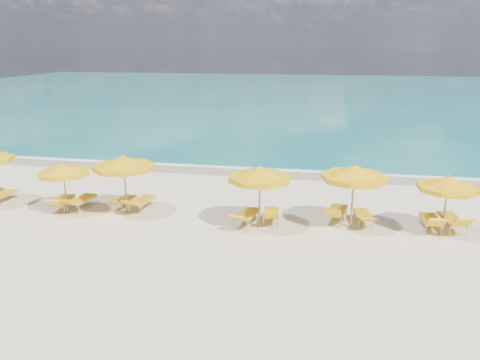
# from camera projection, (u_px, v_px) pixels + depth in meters

# --- Properties ---
(ground_plane) EXTENTS (120.00, 120.00, 0.00)m
(ground_plane) POSITION_uv_depth(u_px,v_px,m) (233.00, 219.00, 18.61)
(ground_plane) COLOR beige
(ocean) EXTENTS (120.00, 80.00, 0.30)m
(ocean) POSITION_uv_depth(u_px,v_px,m) (303.00, 94.00, 63.87)
(ocean) COLOR #126560
(ocean) RESTS_ON ground
(wet_sand_band) EXTENTS (120.00, 2.60, 0.01)m
(wet_sand_band) POSITION_uv_depth(u_px,v_px,m) (260.00, 171.00, 25.59)
(wet_sand_band) COLOR tan
(wet_sand_band) RESTS_ON ground
(foam_line) EXTENTS (120.00, 1.20, 0.03)m
(foam_line) POSITION_uv_depth(u_px,v_px,m) (262.00, 168.00, 26.34)
(foam_line) COLOR white
(foam_line) RESTS_ON ground
(whitecap_near) EXTENTS (14.00, 0.36, 0.05)m
(whitecap_near) POSITION_uv_depth(u_px,v_px,m) (200.00, 135.00, 35.71)
(whitecap_near) COLOR white
(whitecap_near) RESTS_ON ground
(whitecap_far) EXTENTS (18.00, 0.30, 0.05)m
(whitecap_far) POSITION_uv_depth(u_px,v_px,m) (381.00, 125.00, 39.82)
(whitecap_far) COLOR white
(whitecap_far) RESTS_ON ground
(umbrella_2) EXTENTS (2.49, 2.49, 2.10)m
(umbrella_2) POSITION_uv_depth(u_px,v_px,m) (63.00, 170.00, 18.97)
(umbrella_2) COLOR #A58852
(umbrella_2) RESTS_ON ground
(umbrella_3) EXTENTS (3.25, 3.25, 2.49)m
(umbrella_3) POSITION_uv_depth(u_px,v_px,m) (124.00, 163.00, 18.70)
(umbrella_3) COLOR #A58852
(umbrella_3) RESTS_ON ground
(umbrella_4) EXTENTS (3.11, 3.11, 2.45)m
(umbrella_4) POSITION_uv_depth(u_px,v_px,m) (260.00, 174.00, 17.28)
(umbrella_4) COLOR #A58852
(umbrella_4) RESTS_ON ground
(umbrella_5) EXTENTS (2.79, 2.79, 2.50)m
(umbrella_5) POSITION_uv_depth(u_px,v_px,m) (354.00, 173.00, 17.22)
(umbrella_5) COLOR #A58852
(umbrella_5) RESTS_ON ground
(umbrella_6) EXTENTS (2.82, 2.82, 2.21)m
(umbrella_6) POSITION_uv_depth(u_px,v_px,m) (448.00, 184.00, 16.76)
(umbrella_6) COLOR #A58852
(umbrella_6) RESTS_ON ground
(lounger_1_right) EXTENTS (0.65, 1.70, 0.72)m
(lounger_1_right) POSITION_uv_depth(u_px,v_px,m) (3.00, 198.00, 20.59)
(lounger_1_right) COLOR #A5A8AD
(lounger_1_right) RESTS_ON ground
(lounger_2_left) EXTENTS (0.94, 1.96, 0.80)m
(lounger_2_left) POSITION_uv_depth(u_px,v_px,m) (63.00, 204.00, 19.70)
(lounger_2_left) COLOR #A5A8AD
(lounger_2_left) RESTS_ON ground
(lounger_2_right) EXTENTS (0.80, 1.98, 0.82)m
(lounger_2_right) POSITION_uv_depth(u_px,v_px,m) (81.00, 203.00, 19.73)
(lounger_2_right) COLOR #A5A8AD
(lounger_2_right) RESTS_ON ground
(lounger_3_left) EXTENTS (0.78, 1.78, 0.70)m
(lounger_3_left) POSITION_uv_depth(u_px,v_px,m) (123.00, 203.00, 19.87)
(lounger_3_left) COLOR #A5A8AD
(lounger_3_left) RESTS_ON ground
(lounger_3_right) EXTENTS (0.82, 1.93, 0.76)m
(lounger_3_right) POSITION_uv_depth(u_px,v_px,m) (142.00, 204.00, 19.66)
(lounger_3_right) COLOR #A5A8AD
(lounger_3_right) RESTS_ON ground
(lounger_4_left) EXTENTS (0.97, 2.04, 0.79)m
(lounger_4_left) POSITION_uv_depth(u_px,v_px,m) (247.00, 218.00, 18.06)
(lounger_4_left) COLOR #A5A8AD
(lounger_4_left) RESTS_ON ground
(lounger_4_right) EXTENTS (0.71, 1.76, 0.80)m
(lounger_4_right) POSITION_uv_depth(u_px,v_px,m) (271.00, 217.00, 18.28)
(lounger_4_right) COLOR #A5A8AD
(lounger_4_right) RESTS_ON ground
(lounger_5_left) EXTENTS (0.99, 2.01, 0.92)m
(lounger_5_left) POSITION_uv_depth(u_px,v_px,m) (336.00, 215.00, 18.37)
(lounger_5_left) COLOR #A5A8AD
(lounger_5_left) RESTS_ON ground
(lounger_5_right) EXTENTS (0.78, 1.83, 0.67)m
(lounger_5_right) POSITION_uv_depth(u_px,v_px,m) (363.00, 219.00, 18.11)
(lounger_5_right) COLOR #A5A8AD
(lounger_5_right) RESTS_ON ground
(lounger_6_left) EXTENTS (0.65, 1.83, 0.85)m
(lounger_6_left) POSITION_uv_depth(u_px,v_px,m) (430.00, 224.00, 17.52)
(lounger_6_left) COLOR #A5A8AD
(lounger_6_left) RESTS_ON ground
(lounger_6_right) EXTENTS (0.89, 2.02, 0.90)m
(lounger_6_right) POSITION_uv_depth(u_px,v_px,m) (452.00, 224.00, 17.51)
(lounger_6_right) COLOR #A5A8AD
(lounger_6_right) RESTS_ON ground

